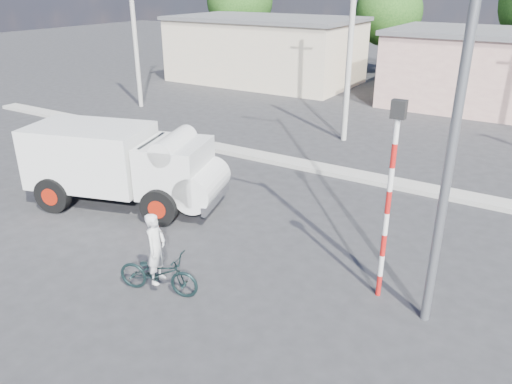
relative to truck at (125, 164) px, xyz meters
The scene contains 9 objects.
ground_plane 5.58m from the truck, 22.88° to the right, with size 120.00×120.00×0.00m, color #29292B.
median 7.83m from the truck, 49.77° to the left, with size 40.00×0.80×0.16m, color #99968E.
truck is the anchor object (origin of this frame).
bicycle 5.12m from the truck, 37.54° to the right, with size 0.66×1.88×0.99m, color black.
cyclist 5.07m from the truck, 37.54° to the right, with size 0.59×0.39×1.63m, color silver.
traffic_pole 8.30m from the truck, ahead, with size 0.28×0.18×4.36m.
streetlight 9.86m from the truck, ahead, with size 2.34×0.22×9.00m.
building_row 20.82m from the truck, 72.99° to the left, with size 37.80×7.30×4.44m.
utility_poles 13.16m from the truck, 50.23° to the left, with size 35.40×0.24×8.00m.
Camera 1 is at (5.80, -7.81, 6.42)m, focal length 35.00 mm.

